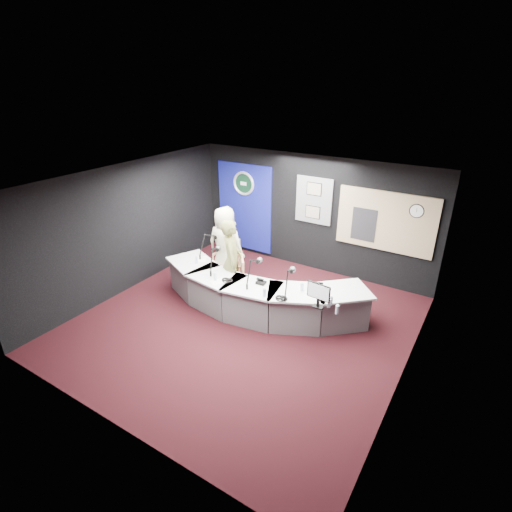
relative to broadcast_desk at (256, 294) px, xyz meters
The scene contains 33 objects.
ground 0.67m from the broadcast_desk, 84.81° to the right, with size 6.00×6.00×0.00m, color black.
ceiling 2.49m from the broadcast_desk, 84.81° to the right, with size 6.00×6.00×0.02m, color silver.
wall_back 2.66m from the broadcast_desk, 88.83° to the left, with size 6.00×0.02×2.80m, color black.
wall_front 3.70m from the broadcast_desk, 89.19° to the right, with size 6.00×0.02×2.80m, color black.
wall_left 3.17m from the broadcast_desk, 169.44° to the right, with size 0.02×6.00×2.80m, color black.
wall_right 3.26m from the broadcast_desk, 10.22° to the right, with size 0.02×6.00×2.80m, color black.
broadcast_desk is the anchor object (origin of this frame).
backdrop_panel 3.17m from the broadcast_desk, 127.40° to the left, with size 1.60×0.05×2.30m, color navy.
agency_seal 3.38m from the broadcast_desk, 127.86° to the left, with size 0.63×0.63×0.07m, color silver.
seal_center 3.38m from the broadcast_desk, 127.80° to the left, with size 0.48×0.48×0.01m, color black.
pinboard 2.79m from the broadcast_desk, 87.63° to the left, with size 0.90×0.04×1.10m, color slate.
framed_photo_upper 2.91m from the broadcast_desk, 87.60° to the left, with size 0.34×0.02×0.27m, color gray.
framed_photo_lower 2.63m from the broadcast_desk, 87.60° to the left, with size 0.34×0.02×0.27m, color gray.
booth_window_frame 3.24m from the broadcast_desk, 53.36° to the left, with size 2.12×0.06×1.32m, color tan.
booth_glow 3.23m from the broadcast_desk, 53.24° to the left, with size 2.00×0.02×1.20m, color #FFD6A1.
equipment_rack 2.93m from the broadcast_desk, 60.54° to the left, with size 0.55×0.02×0.75m, color black.
wall_clock 3.71m from the broadcast_desk, 44.88° to the left, with size 0.28×0.28×0.01m, color white.
armchair_left 1.57m from the broadcast_desk, 148.56° to the left, with size 0.53×0.53×0.94m, color tan, non-canonical shape.
armchair_right 0.71m from the broadcast_desk, 168.39° to the left, with size 0.60×0.60×1.07m, color tan, non-canonical shape.
draped_jacket 1.75m from the broadcast_desk, 141.99° to the left, with size 0.50×0.10×0.70m, color #686458.
person_man 1.65m from the broadcast_desk, 148.56° to the left, with size 0.87×0.57×1.78m, color beige.
person_woman 0.87m from the broadcast_desk, 168.39° to the left, with size 0.66×0.43×1.81m, color olive.
computer_monitor 1.69m from the broadcast_desk, 13.22° to the right, with size 0.43×0.03×0.29m, color black.
desk_phone 0.47m from the broadcast_desk, 34.33° to the right, with size 0.18×0.14×0.04m, color black.
headphones_near 1.01m from the broadcast_desk, 28.10° to the right, with size 0.24×0.24×0.04m, color black.
headphones_far 0.70m from the broadcast_desk, 135.88° to the right, with size 0.23×0.23×0.04m, color black.
paper_stack 1.55m from the broadcast_desk, behind, with size 0.22×0.31×0.00m, color white.
notepad 0.84m from the broadcast_desk, 136.81° to the right, with size 0.21×0.30×0.00m, color white.
boom_mic_a 1.67m from the broadcast_desk, 164.50° to the left, with size 0.18×0.74×0.60m, color black, non-canonical shape.
boom_mic_b 1.15m from the broadcast_desk, behind, with size 0.35×0.70×0.60m, color black, non-canonical shape.
boom_mic_c 0.70m from the broadcast_desk, 72.72° to the right, with size 0.21×0.73×0.60m, color black, non-canonical shape.
boom_mic_d 1.09m from the broadcast_desk, 12.14° to the right, with size 0.28×0.72×0.60m, color black, non-canonical shape.
water_bottles 0.57m from the broadcast_desk, 50.48° to the right, with size 3.36×0.61×0.18m, color silver, non-canonical shape.
Camera 1 is at (3.68, -5.43, 4.48)m, focal length 28.00 mm.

